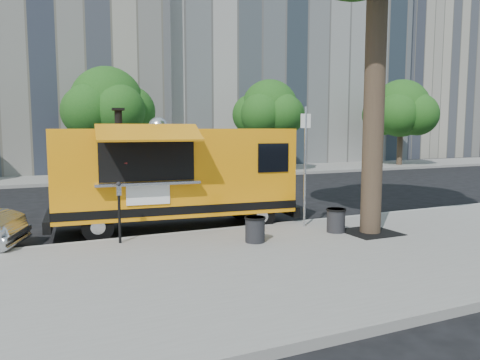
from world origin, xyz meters
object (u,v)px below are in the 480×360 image
Objects in this scene: far_tree_b at (107,103)px; food_truck at (174,174)px; far_tree_d at (401,109)px; trash_bin_right at (336,220)px; parking_meter at (119,205)px; trash_bin_left at (255,229)px; sign_post at (305,159)px; far_tree_c at (270,109)px.

far_tree_b reaches higher than food_truck.
trash_bin_right is at bearing -137.01° from far_tree_d.
far_tree_b is 9.72× the size of trash_bin_right.
trash_bin_left is at bearing -23.06° from parking_meter.
sign_post reaches higher than trash_bin_right.
far_tree_b is 15.58m from trash_bin_left.
far_tree_d reaches higher than parking_meter.
parking_meter is at bearing -146.40° from far_tree_d.
far_tree_c is 15.48m from sign_post.
far_tree_c is 16.36m from trash_bin_right.
parking_meter is at bearing 167.67° from trash_bin_right.
far_tree_d is 9.98× the size of trash_bin_right.
far_tree_c reaches higher than parking_meter.
trash_bin_right is at bearing -33.14° from food_truck.
far_tree_b is 4.12× the size of parking_meter.
sign_post is (2.55, -14.25, -1.98)m from far_tree_b.
far_tree_c is at bearing 58.37° from food_truck.
far_tree_c is at bearing -1.91° from far_tree_b.
far_tree_d is 23.11m from food_truck.
far_tree_c is 9.21× the size of trash_bin_right.
far_tree_c is 1.74× the size of sign_post.
sign_post is at bearing -114.81° from far_tree_c.
parking_meter is 2.31m from food_truck.
parking_meter is (-4.55, 0.20, -0.87)m from sign_post.
food_truck is at bearing -147.27° from far_tree_d.
trash_bin_right is (-6.11, -14.82, -3.26)m from far_tree_c.
parking_meter is 2.39× the size of trash_bin_left.
far_tree_d reaches higher than sign_post.
far_tree_b is 0.85× the size of food_truck.
trash_bin_left is at bearing -140.49° from far_tree_d.
trash_bin_right is at bearing -12.33° from parking_meter.
parking_meter is at bearing 156.94° from trash_bin_left.
parking_meter reaches higher than trash_bin_right.
far_tree_d is at bearing 40.70° from sign_post.
far_tree_c is at bearing 65.19° from sign_post.
trash_bin_left is 0.99× the size of trash_bin_right.
far_tree_b is 19.00m from far_tree_d.
trash_bin_left is (-8.31, -14.90, -3.27)m from far_tree_c.
far_tree_c is (9.00, -0.30, -0.12)m from far_tree_b.
trash_bin_right is at bearing 2.04° from trash_bin_left.
sign_post is at bearing 111.24° from trash_bin_right.
far_tree_b is 9.01m from far_tree_c.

